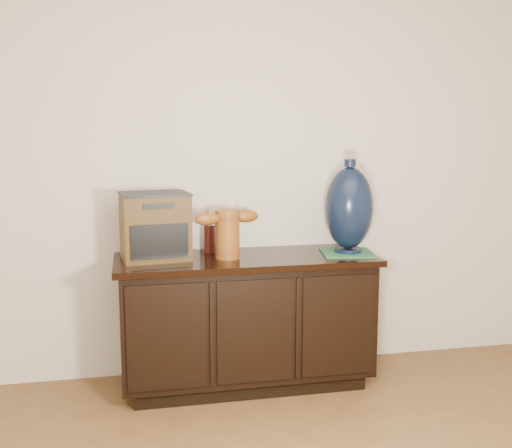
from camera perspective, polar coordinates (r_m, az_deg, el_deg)
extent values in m
plane|color=beige|center=(3.57, -1.82, 6.36)|extent=(4.50, 0.00, 4.50)
cube|color=black|center=(3.59, -0.94, -14.34)|extent=(1.29, 0.45, 0.08)
cube|color=black|center=(3.47, -0.95, -8.85)|extent=(1.40, 0.50, 0.64)
cube|color=black|center=(3.38, -0.97, -3.39)|extent=(1.46, 0.56, 0.03)
cube|color=black|center=(3.17, -8.50, -10.64)|extent=(0.41, 0.01, 0.56)
cube|color=black|center=(3.23, -0.08, -10.19)|extent=(0.41, 0.01, 0.56)
cube|color=black|center=(3.35, 7.87, -9.57)|extent=(0.41, 0.01, 0.56)
cylinder|color=brown|center=(3.31, -2.74, -0.99)|extent=(0.16, 0.16, 0.27)
cylinder|color=#451B0D|center=(3.33, -2.73, -2.66)|extent=(0.17, 0.17, 0.03)
cylinder|color=#451B0D|center=(3.29, -2.75, 0.55)|extent=(0.17, 0.17, 0.03)
ellipsoid|color=brown|center=(3.25, -4.64, 0.50)|extent=(0.15, 0.10, 0.07)
ellipsoid|color=brown|center=(3.34, -0.92, 0.75)|extent=(0.15, 0.10, 0.07)
cube|color=#402A10|center=(3.33, -9.59, -0.28)|extent=(0.39, 0.32, 0.36)
cube|color=black|center=(3.19, -9.16, -1.66)|extent=(0.30, 0.04, 0.18)
cube|color=black|center=(3.30, -9.67, 2.87)|extent=(0.40, 0.33, 0.01)
cube|color=#295B36|center=(3.49, 8.67, -2.72)|extent=(0.33, 0.33, 0.01)
cylinder|color=black|center=(3.49, 8.76, -2.47)|extent=(0.15, 0.15, 0.02)
ellipsoid|color=black|center=(3.45, 8.85, 1.52)|extent=(0.32, 0.32, 0.47)
cylinder|color=black|center=(3.43, 8.95, 5.77)|extent=(0.07, 0.07, 0.04)
cylinder|color=#621410|center=(3.49, -4.44, -1.41)|extent=(0.06, 0.06, 0.16)
cylinder|color=silver|center=(3.47, -4.46, 0.11)|extent=(0.06, 0.06, 0.03)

